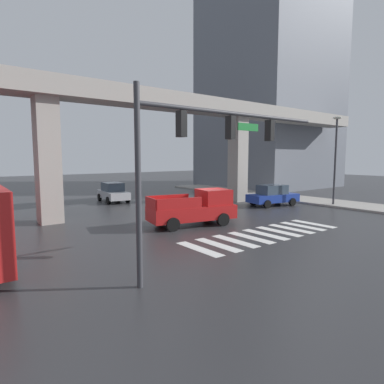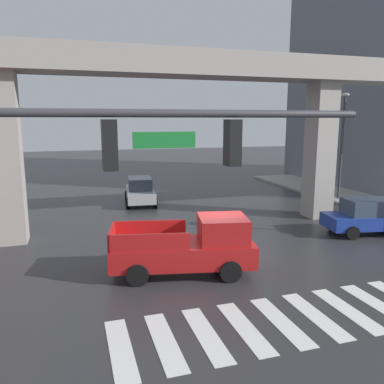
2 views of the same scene
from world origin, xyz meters
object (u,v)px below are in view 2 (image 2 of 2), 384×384
Objects in this scene: traffic_signal_mast at (39,179)px; street_lamp_mid_block at (342,134)px; pickup_truck at (191,247)px; sedan_blue at (369,216)px; sedan_silver at (140,191)px.

traffic_signal_mast is 23.77m from street_lamp_mid_block.
traffic_signal_mast is (-4.45, -6.20, 3.57)m from pickup_truck.
pickup_truck is at bearing -167.14° from sedan_blue.
traffic_signal_mast reaches higher than pickup_truck.
sedan_blue is (9.79, 2.24, -0.14)m from pickup_truck.
pickup_truck reaches higher than sedan_blue.
street_lamp_mid_block is (18.00, 15.53, -0.01)m from traffic_signal_mast.
pickup_truck is 1.21× the size of sedan_silver.
street_lamp_mid_block is (13.25, -3.18, 3.70)m from sedan_silver.
traffic_signal_mast is (-14.24, -8.43, 3.71)m from sedan_blue.
sedan_blue is 0.52× the size of traffic_signal_mast.
pickup_truck is at bearing -145.45° from street_lamp_mid_block.
sedan_silver is at bearing 166.52° from street_lamp_mid_block.
sedan_silver is (0.30, 12.51, -0.14)m from pickup_truck.
traffic_signal_mast is 1.20× the size of street_lamp_mid_block.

